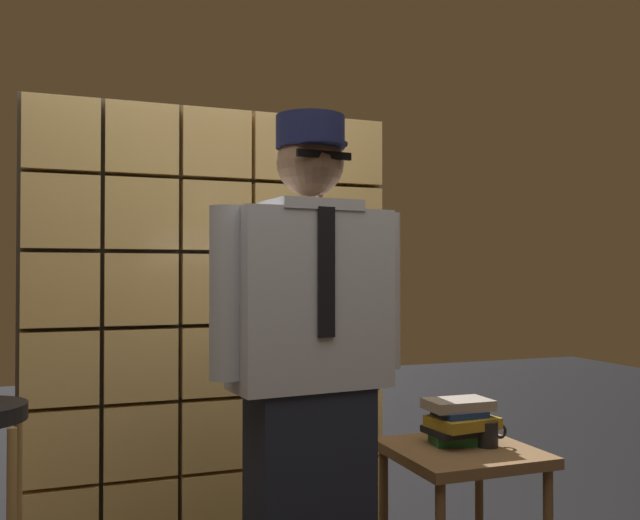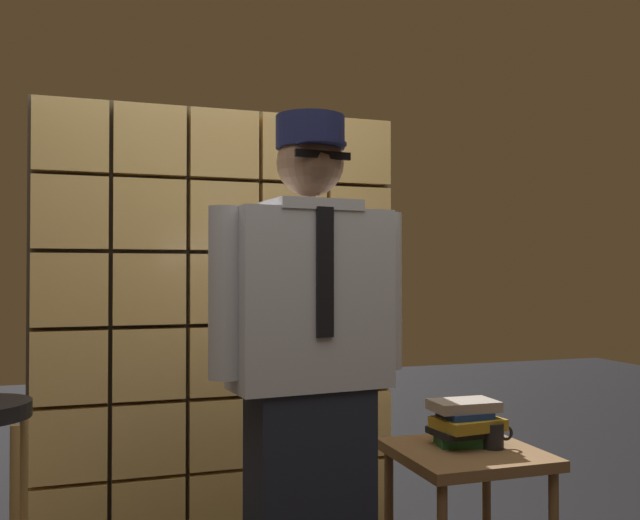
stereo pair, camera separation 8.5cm
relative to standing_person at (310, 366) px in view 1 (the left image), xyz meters
name	(u,v)px [view 1 (the left image)]	position (x,y,z in m)	size (l,w,h in m)	color
glass_block_wall	(215,325)	(-0.12, 0.92, 0.07)	(1.62, 0.10, 1.94)	#F2C672
standing_person	(310,366)	(0.00, 0.00, 0.00)	(0.68, 0.31, 1.69)	#1E2333
side_table	(462,466)	(0.66, 0.17, -0.43)	(0.52, 0.52, 0.52)	brown
book_stack	(459,420)	(0.68, 0.21, -0.27)	(0.26, 0.21, 0.17)	#1E592D
coffee_mug	(488,434)	(0.77, 0.14, -0.31)	(0.13, 0.08, 0.09)	black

